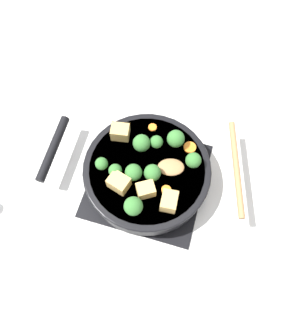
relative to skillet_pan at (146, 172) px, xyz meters
The scene contains 20 objects.
ground_plane 0.06m from the skillet_pan, ahead, with size 2.40×2.40×0.00m, color silver.
front_burner_grate 0.05m from the skillet_pan, ahead, with size 0.31×0.31×0.03m.
skillet_pan is the anchor object (origin of this frame).
wooden_spoon 0.17m from the skillet_pan, 15.33° to the left, with size 0.24×0.26×0.02m.
tofu_cube_center_large 0.08m from the skillet_pan, 74.36° to the right, with size 0.04×0.03×0.03m, color tan.
tofu_cube_near_handle 0.09m from the skillet_pan, 127.63° to the right, with size 0.05×0.04×0.04m, color tan.
tofu_cube_east_chunk 0.12m from the skillet_pan, 141.97° to the left, with size 0.05×0.04×0.04m, color tan.
tofu_cube_west_chunk 0.12m from the skillet_pan, 43.85° to the right, with size 0.05×0.04×0.04m, color tan.
broccoli_floret_near_spoon 0.13m from the skillet_pan, 87.04° to the right, with size 0.05×0.05×0.05m.
broccoli_floret_center_top 0.07m from the skillet_pan, 125.11° to the right, with size 0.04×0.04×0.05m.
broccoli_floret_east_rim 0.13m from the skillet_pan, 20.38° to the left, with size 0.04×0.04×0.05m.
broccoli_floret_west_rim 0.08m from the skillet_pan, 117.85° to the left, with size 0.05×0.05×0.05m.
broccoli_floret_north_edge 0.12m from the skillet_pan, 164.07° to the right, with size 0.03×0.03×0.04m.
broccoli_floret_south_cluster 0.08m from the skillet_pan, 82.85° to the left, with size 0.03×0.03×0.04m.
broccoli_floret_mid_floret 0.09m from the skillet_pan, 150.28° to the right, with size 0.03×0.03×0.04m.
broccoli_floret_small_inner 0.12m from the skillet_pan, 58.24° to the left, with size 0.05×0.05×0.05m.
broccoli_floret_tall_stem 0.06m from the skillet_pan, 42.04° to the right, with size 0.04×0.04×0.05m.
carrot_slice_orange_thin 0.08m from the skillet_pan, 34.61° to the right, with size 0.02×0.02×0.01m, color orange.
carrot_slice_near_center 0.12m from the skillet_pan, 97.93° to the left, with size 0.02×0.02×0.01m, color orange.
carrot_slice_edge_slice 0.13m from the skillet_pan, 42.87° to the left, with size 0.03×0.03×0.01m, color orange.
Camera 1 is at (0.09, -0.32, 0.85)m, focal length 35.00 mm.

